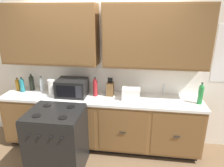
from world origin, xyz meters
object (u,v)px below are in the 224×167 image
(knife_block, at_px, (110,89))
(bottle_dark, at_px, (32,82))
(bottle_red, at_px, (95,87))
(microwave, at_px, (72,88))
(bottle_green, at_px, (201,94))
(toaster, at_px, (131,94))
(stove_range, at_px, (57,140))
(paper_towel_roll, at_px, (52,87))
(bottle_amber, at_px, (18,84))
(bottle_clear, at_px, (42,84))
(bottle_teal, at_px, (22,85))

(knife_block, distance_m, bottle_dark, 1.41)
(bottle_dark, bearing_deg, bottle_red, -5.57)
(bottle_red, bearing_deg, microwave, -173.51)
(bottle_red, bearing_deg, bottle_green, -2.81)
(toaster, bearing_deg, bottle_dark, 174.05)
(stove_range, xyz_separation_m, toaster, (1.02, 0.59, 0.55))
(paper_towel_roll, height_order, bottle_dark, bottle_dark)
(stove_range, height_order, knife_block, knife_block)
(bottle_green, relative_size, bottle_amber, 1.48)
(knife_block, xyz_separation_m, bottle_amber, (-1.64, 0.01, -0.00))
(knife_block, xyz_separation_m, bottle_dark, (-1.41, 0.06, 0.03))
(bottle_green, bearing_deg, stove_range, -164.18)
(bottle_clear, bearing_deg, bottle_dark, 172.92)
(stove_range, relative_size, bottle_clear, 3.57)
(knife_block, bearing_deg, stove_range, -133.10)
(bottle_red, bearing_deg, stove_range, -123.22)
(bottle_teal, xyz_separation_m, bottle_red, (1.29, -0.01, 0.03))
(bottle_amber, bearing_deg, stove_range, -36.75)
(paper_towel_roll, xyz_separation_m, bottle_green, (2.35, -0.04, 0.03))
(bottle_amber, bearing_deg, knife_block, -0.26)
(microwave, bearing_deg, stove_range, -95.06)
(stove_range, bearing_deg, bottle_dark, 133.45)
(bottle_red, bearing_deg, bottle_teal, 179.71)
(bottle_clear, bearing_deg, stove_range, -54.46)
(knife_block, relative_size, bottle_green, 0.92)
(microwave, height_order, bottle_dark, bottle_dark)
(bottle_amber, bearing_deg, bottle_green, -2.72)
(toaster, distance_m, paper_towel_roll, 1.32)
(toaster, relative_size, bottle_teal, 1.07)
(paper_towel_roll, bearing_deg, bottle_teal, 175.10)
(bottle_dark, distance_m, bottle_clear, 0.20)
(paper_towel_roll, xyz_separation_m, bottle_clear, (-0.24, 0.13, -0.00))
(stove_range, distance_m, microwave, 0.86)
(paper_towel_roll, bearing_deg, bottle_clear, 151.52)
(bottle_teal, bearing_deg, bottle_red, -0.29)
(bottle_red, distance_m, bottle_dark, 1.17)
(knife_block, xyz_separation_m, bottle_red, (-0.24, -0.06, 0.04))
(microwave, xyz_separation_m, bottle_red, (0.38, 0.04, 0.02))
(toaster, bearing_deg, bottle_teal, 177.69)
(bottle_green, height_order, bottle_clear, bottle_green)
(stove_range, xyz_separation_m, bottle_red, (0.43, 0.66, 0.61))
(toaster, xyz_separation_m, bottle_green, (1.03, -0.01, 0.07))
(stove_range, distance_m, bottle_amber, 1.34)
(bottle_teal, bearing_deg, bottle_green, -1.69)
(bottle_green, distance_m, bottle_dark, 2.80)
(bottle_teal, height_order, bottle_red, bottle_red)
(stove_range, xyz_separation_m, bottle_amber, (-0.97, 0.73, 0.56))
(bottle_dark, bearing_deg, bottle_green, -3.97)
(bottle_clear, bearing_deg, bottle_teal, -165.37)
(bottle_dark, bearing_deg, bottle_clear, -7.08)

